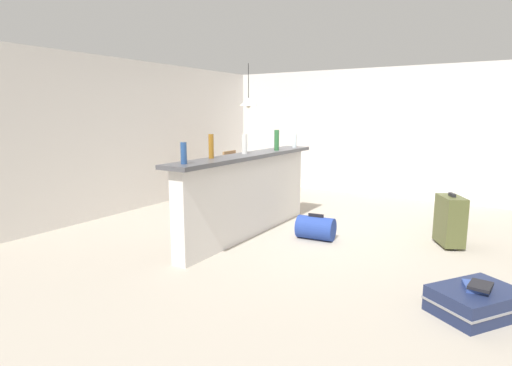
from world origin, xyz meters
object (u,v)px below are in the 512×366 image
(backpack_green, at_px, (448,212))
(book_stack, at_px, (477,286))
(bottle_clear, at_px, (294,141))
(duffel_bag_blue, at_px, (316,228))
(bottle_green, at_px, (277,140))
(suitcase_upright_olive, at_px, (450,220))
(dining_chair_far_side, at_px, (225,172))
(pendant_lamp, at_px, (248,102))
(bottle_amber, at_px, (211,146))
(suitcase_flat_navy, at_px, (476,301))
(bottle_blue, at_px, (184,153))
(dining_chair_near_partition, at_px, (272,177))
(dining_table, at_px, (246,167))
(bottle_white, at_px, (245,144))

(backpack_green, distance_m, book_stack, 2.89)
(bottle_clear, height_order, duffel_bag_blue, bottle_clear)
(bottle_green, height_order, suitcase_upright_olive, bottle_green)
(dining_chair_far_side, xyz_separation_m, pendant_lamp, (0.02, -0.52, 1.32))
(bottle_amber, height_order, duffel_bag_blue, bottle_amber)
(suitcase_flat_navy, bearing_deg, suitcase_upright_olive, 13.33)
(bottle_amber, relative_size, bottle_green, 0.98)
(suitcase_flat_navy, xyz_separation_m, backpack_green, (2.82, 0.57, 0.09))
(suitcase_flat_navy, relative_size, duffel_bag_blue, 1.71)
(pendant_lamp, bearing_deg, bottle_green, -133.20)
(bottle_clear, relative_size, backpack_green, 0.49)
(pendant_lamp, distance_m, duffel_bag_blue, 3.00)
(bottle_blue, xyz_separation_m, bottle_amber, (0.58, 0.08, 0.03))
(duffel_bag_blue, bearing_deg, bottle_blue, 151.24)
(bottle_clear, distance_m, backpack_green, 2.49)
(bottle_blue, distance_m, duffel_bag_blue, 2.08)
(pendant_lamp, xyz_separation_m, suitcase_upright_olive, (-0.87, -3.52, -1.50))
(bottle_amber, xyz_separation_m, dining_chair_near_partition, (2.39, 0.51, -0.73))
(book_stack, bearing_deg, pendant_lamp, 55.58)
(suitcase_upright_olive, bearing_deg, pendant_lamp, 76.09)
(bottle_blue, height_order, dining_table, bottle_blue)
(bottle_blue, bearing_deg, suitcase_flat_navy, -82.70)
(bottle_green, xyz_separation_m, duffel_bag_blue, (-0.35, -0.79, -1.10))
(dining_chair_near_partition, bearing_deg, duffel_bag_blue, -134.05)
(suitcase_upright_olive, bearing_deg, book_stack, -166.94)
(dining_chair_near_partition, height_order, backpack_green, dining_chair_near_partition)
(bottle_white, distance_m, suitcase_flat_navy, 3.20)
(bottle_white, xyz_separation_m, dining_chair_far_side, (1.77, 1.61, -0.72))
(dining_chair_far_side, distance_m, pendant_lamp, 1.42)
(bottle_clear, relative_size, pendant_lamp, 0.26)
(dining_chair_far_side, bearing_deg, suitcase_flat_navy, -120.77)
(suitcase_upright_olive, relative_size, book_stack, 2.45)
(dining_chair_near_partition, relative_size, backpack_green, 2.21)
(bottle_green, xyz_separation_m, dining_chair_far_side, (1.11, 1.73, -0.74))
(bottle_green, xyz_separation_m, suitcase_flat_navy, (-1.55, -2.74, -1.14))
(bottle_clear, relative_size, duffel_bag_blue, 0.41)
(book_stack, bearing_deg, suitcase_flat_navy, -10.68)
(dining_table, xyz_separation_m, dining_chair_far_side, (0.02, 0.49, -0.13))
(dining_chair_near_partition, bearing_deg, suitcase_flat_navy, -127.41)
(suitcase_flat_navy, bearing_deg, duffel_bag_blue, 58.44)
(book_stack, bearing_deg, bottle_amber, 85.20)
(bottle_blue, distance_m, backpack_green, 4.02)
(bottle_blue, xyz_separation_m, dining_table, (3.00, 1.17, -0.57))
(bottle_white, relative_size, dining_table, 0.24)
(bottle_white, relative_size, dining_chair_near_partition, 0.28)
(bottle_amber, xyz_separation_m, bottle_clear, (1.91, -0.15, -0.04))
(bottle_blue, relative_size, bottle_green, 0.79)
(bottle_white, distance_m, dining_table, 2.16)
(bottle_blue, bearing_deg, bottle_white, 2.36)
(bottle_green, height_order, dining_chair_far_side, bottle_green)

